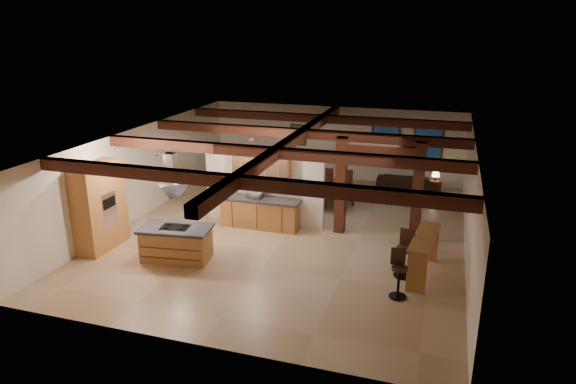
{
  "coord_description": "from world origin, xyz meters",
  "views": [
    {
      "loc": [
        4.23,
        -13.66,
        5.96
      ],
      "look_at": [
        -0.23,
        0.5,
        1.09
      ],
      "focal_mm": 32.0,
      "sensor_mm": 36.0,
      "label": 1
    }
  ],
  "objects_px": {
    "kitchen_island": "(176,243)",
    "dining_table": "(324,195)",
    "sofa": "(406,182)",
    "bar_counter": "(424,249)"
  },
  "relations": [
    {
      "from": "sofa",
      "to": "bar_counter",
      "type": "height_order",
      "value": "bar_counter"
    },
    {
      "from": "kitchen_island",
      "to": "bar_counter",
      "type": "xyz_separation_m",
      "value": [
        6.28,
        1.0,
        0.25
      ]
    },
    {
      "from": "dining_table",
      "to": "sofa",
      "type": "xyz_separation_m",
      "value": [
        2.56,
        2.46,
        -0.02
      ]
    },
    {
      "from": "kitchen_island",
      "to": "dining_table",
      "type": "xyz_separation_m",
      "value": [
        2.7,
        5.42,
        -0.13
      ]
    },
    {
      "from": "kitchen_island",
      "to": "bar_counter",
      "type": "bearing_deg",
      "value": 9.04
    },
    {
      "from": "sofa",
      "to": "bar_counter",
      "type": "xyz_separation_m",
      "value": [
        1.01,
        -6.88,
        0.4
      ]
    },
    {
      "from": "bar_counter",
      "to": "dining_table",
      "type": "bearing_deg",
      "value": 128.97
    },
    {
      "from": "kitchen_island",
      "to": "sofa",
      "type": "height_order",
      "value": "kitchen_island"
    },
    {
      "from": "bar_counter",
      "to": "kitchen_island",
      "type": "bearing_deg",
      "value": -170.96
    },
    {
      "from": "sofa",
      "to": "kitchen_island",
      "type": "bearing_deg",
      "value": 54.26
    }
  ]
}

